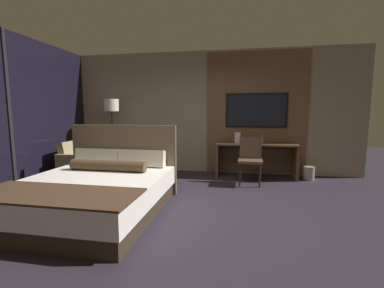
{
  "coord_description": "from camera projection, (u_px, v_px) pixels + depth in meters",
  "views": [
    {
      "loc": [
        0.9,
        -3.4,
        1.42
      ],
      "look_at": [
        0.1,
        1.04,
        0.85
      ],
      "focal_mm": 24.0,
      "sensor_mm": 36.0,
      "label": 1
    }
  ],
  "objects": [
    {
      "name": "desk",
      "position": [
        256.0,
        154.0,
        5.6
      ],
      "size": [
        1.71,
        0.56,
        0.74
      ],
      "color": "brown",
      "rests_on": "ground_plane"
    },
    {
      "name": "armchair_by_window",
      "position": [
        82.0,
        166.0,
        5.45
      ],
      "size": [
        0.79,
        0.8,
        0.81
      ],
      "rotation": [
        0.0,
        0.0,
        1.61
      ],
      "color": "#998460",
      "rests_on": "ground_plane"
    },
    {
      "name": "floor_lamp",
      "position": [
        112.0,
        111.0,
        6.0
      ],
      "size": [
        0.34,
        0.34,
        1.71
      ],
      "color": "#282623",
      "rests_on": "ground_plane"
    },
    {
      "name": "ground_plane",
      "position": [
        172.0,
        212.0,
        3.66
      ],
      "size": [
        16.0,
        16.0,
        0.0
      ],
      "primitive_type": "plane",
      "color": "#28232D"
    },
    {
      "name": "desk_chair",
      "position": [
        250.0,
        156.0,
        5.07
      ],
      "size": [
        0.48,
        0.48,
        0.92
      ],
      "rotation": [
        0.0,
        0.0,
        -0.04
      ],
      "color": "#4C3D2D",
      "rests_on": "ground_plane"
    },
    {
      "name": "wall_back_tv_panel",
      "position": [
        207.0,
        113.0,
        5.98
      ],
      "size": [
        7.2,
        0.09,
        2.8
      ],
      "color": "gray",
      "rests_on": "ground_plane"
    },
    {
      "name": "vase_short",
      "position": [
        262.0,
        138.0,
        5.51
      ],
      "size": [
        0.09,
        0.09,
        0.25
      ],
      "color": "#4C706B",
      "rests_on": "desk"
    },
    {
      "name": "waste_bin",
      "position": [
        309.0,
        173.0,
        5.37
      ],
      "size": [
        0.22,
        0.22,
        0.28
      ],
      "color": "gray",
      "rests_on": "ground_plane"
    },
    {
      "name": "wall_left_window",
      "position": [
        9.0,
        117.0,
        4.41
      ],
      "size": [
        0.06,
        6.0,
        2.8
      ],
      "color": "black",
      "rests_on": "ground_plane"
    },
    {
      "name": "vase_tall",
      "position": [
        238.0,
        138.0,
        5.61
      ],
      "size": [
        0.15,
        0.15,
        0.23
      ],
      "color": "silver",
      "rests_on": "desk"
    },
    {
      "name": "bed",
      "position": [
        95.0,
        191.0,
        3.63
      ],
      "size": [
        1.91,
        2.15,
        1.19
      ],
      "color": "#33281E",
      "rests_on": "ground_plane"
    },
    {
      "name": "tv",
      "position": [
        256.0,
        110.0,
        5.71
      ],
      "size": [
        1.34,
        0.04,
        0.75
      ],
      "color": "black"
    }
  ]
}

